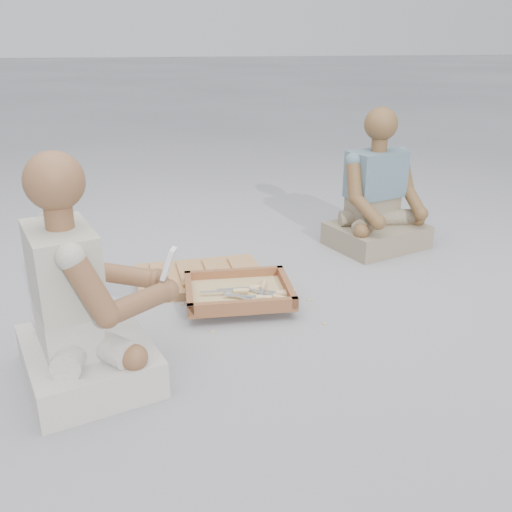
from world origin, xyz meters
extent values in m
plane|color=#96969B|center=(0.00, 0.00, 0.00)|extent=(60.00, 60.00, 0.00)
cube|color=#A4633F|center=(-0.18, 0.68, 0.02)|extent=(0.66, 0.46, 0.04)
cube|color=brown|center=(-0.03, 0.38, 0.05)|extent=(0.49, 0.40, 0.01)
cube|color=brown|center=(-0.02, 0.55, 0.08)|extent=(0.48, 0.04, 0.05)
cube|color=brown|center=(-0.03, 0.20, 0.08)|extent=(0.48, 0.04, 0.05)
cube|color=brown|center=(0.20, 0.37, 0.08)|extent=(0.04, 0.39, 0.05)
cube|color=brown|center=(-0.26, 0.38, 0.08)|extent=(0.04, 0.39, 0.05)
cube|color=tan|center=(-0.03, 0.38, 0.06)|extent=(0.43, 0.34, 0.01)
cube|color=silver|center=(0.08, 0.37, 0.07)|extent=(0.14, 0.09, 0.00)
cylinder|color=tan|center=(0.17, 0.32, 0.07)|extent=(0.07, 0.05, 0.02)
cube|color=silver|center=(-0.05, 0.40, 0.07)|extent=(0.15, 0.02, 0.00)
cylinder|color=tan|center=(0.06, 0.40, 0.07)|extent=(0.07, 0.02, 0.02)
cube|color=silver|center=(-0.13, 0.36, 0.08)|extent=(0.15, 0.03, 0.00)
cylinder|color=tan|center=(-0.02, 0.35, 0.08)|extent=(0.07, 0.03, 0.02)
cube|color=silver|center=(-0.03, 0.31, 0.08)|extent=(0.15, 0.06, 0.00)
cylinder|color=tan|center=(0.07, 0.27, 0.08)|extent=(0.07, 0.04, 0.02)
cube|color=silver|center=(0.06, 0.30, 0.08)|extent=(0.06, 0.15, 0.00)
cylinder|color=tan|center=(0.09, 0.41, 0.08)|extent=(0.04, 0.07, 0.02)
cube|color=silver|center=(0.08, 0.32, 0.07)|extent=(0.15, 0.04, 0.00)
cylinder|color=tan|center=(0.19, 0.33, 0.07)|extent=(0.07, 0.03, 0.02)
cube|color=silver|center=(0.01, 0.28, 0.08)|extent=(0.13, 0.09, 0.00)
cylinder|color=tan|center=(0.11, 0.23, 0.08)|extent=(0.07, 0.06, 0.02)
cube|color=silver|center=(0.06, 0.34, 0.07)|extent=(0.12, 0.11, 0.00)
cylinder|color=tan|center=(0.14, 0.26, 0.07)|extent=(0.07, 0.06, 0.02)
cube|color=silver|center=(-0.04, 0.30, 0.08)|extent=(0.12, 0.11, 0.00)
cylinder|color=tan|center=(0.04, 0.23, 0.08)|extent=(0.07, 0.06, 0.02)
cube|color=tan|center=(0.08, 0.57, 0.00)|extent=(0.02, 0.02, 0.00)
cube|color=tan|center=(0.06, 0.66, 0.00)|extent=(0.02, 0.02, 0.00)
cube|color=tan|center=(0.02, 0.63, 0.00)|extent=(0.02, 0.02, 0.00)
cube|color=tan|center=(0.01, 0.68, 0.00)|extent=(0.02, 0.02, 0.00)
cube|color=tan|center=(-0.29, 0.43, 0.00)|extent=(0.02, 0.02, 0.00)
cube|color=tan|center=(0.31, 0.13, 0.00)|extent=(0.02, 0.02, 0.00)
cube|color=tan|center=(0.31, 0.36, 0.00)|extent=(0.02, 0.02, 0.00)
cube|color=tan|center=(0.07, 0.54, 0.00)|extent=(0.02, 0.02, 0.00)
cube|color=tan|center=(-0.24, 0.28, 0.00)|extent=(0.02, 0.02, 0.00)
cube|color=tan|center=(-0.18, 0.14, 0.00)|extent=(0.02, 0.02, 0.00)
cube|color=tan|center=(-0.05, 0.39, 0.00)|extent=(0.02, 0.02, 0.00)
cube|color=tan|center=(-0.33, 0.73, 0.00)|extent=(0.02, 0.02, 0.00)
cube|color=beige|center=(-0.65, -0.11, 0.07)|extent=(0.57, 0.64, 0.14)
cube|color=beige|center=(-0.71, -0.13, 0.22)|extent=(0.27, 0.34, 0.17)
cube|color=#B7B1A2|center=(-0.70, -0.13, 0.44)|extent=(0.30, 0.38, 0.28)
sphere|color=brown|center=(-0.69, -0.12, 0.74)|extent=(0.19, 0.19, 0.19)
sphere|color=brown|center=(-0.39, 0.03, 0.30)|extent=(0.09, 0.09, 0.09)
sphere|color=brown|center=(-0.36, -0.07, 0.30)|extent=(0.09, 0.09, 0.09)
cube|color=gray|center=(0.89, 1.01, 0.07)|extent=(0.62, 0.56, 0.13)
cube|color=gray|center=(0.87, 1.06, 0.21)|extent=(0.33, 0.26, 0.16)
cube|color=slate|center=(0.87, 1.05, 0.42)|extent=(0.37, 0.29, 0.27)
sphere|color=brown|center=(0.87, 1.04, 0.71)|extent=(0.19, 0.19, 0.19)
sphere|color=brown|center=(1.10, 0.90, 0.22)|extent=(0.08, 0.08, 0.08)
sphere|color=brown|center=(0.80, 0.79, 0.22)|extent=(0.08, 0.08, 0.08)
cube|color=white|center=(-0.35, -0.07, 0.41)|extent=(0.07, 0.06, 0.12)
cube|color=black|center=(-0.35, -0.07, 0.42)|extent=(0.03, 0.04, 0.04)
camera|label=1|loc=(-0.37, -1.98, 1.18)|focal=40.00mm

